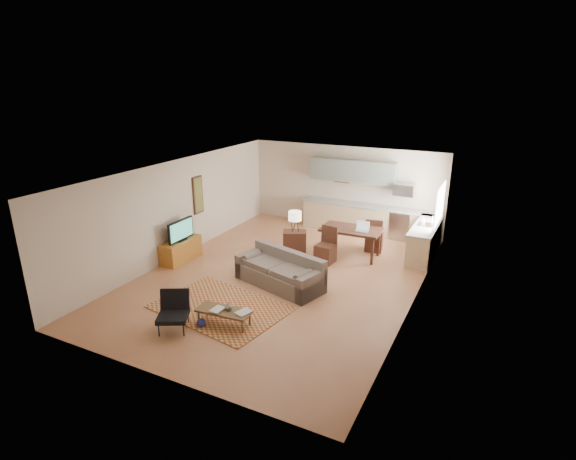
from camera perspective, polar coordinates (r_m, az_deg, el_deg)
The scene contains 25 objects.
room at distance 10.95m, azimuth -0.70°, elevation 0.53°, with size 9.00×9.00×9.00m.
kitchen_counter_back at distance 14.63m, azimuth 9.97°, elevation 1.35°, with size 4.26×0.64×0.92m, color tan, non-canonical shape.
kitchen_counter_right at distance 13.12m, azimuth 16.95°, elevation -1.27°, with size 0.64×2.26×0.92m, color tan, non-canonical shape.
kitchen_range at distance 14.38m, azimuth 14.16°, elevation 0.70°, with size 0.62×0.62×0.90m, color #A5A8AD.
kitchen_microwave at distance 14.11m, azimuth 14.54°, elevation 4.97°, with size 0.62×0.40×0.35m, color #A5A8AD.
upper_cabinets at distance 14.57m, azimuth 8.21°, elevation 7.43°, with size 2.80×0.34×0.70m, color slate.
window_right at distance 12.76m, azimuth 18.74°, elevation 3.13°, with size 0.02×1.40×1.05m, color white.
wall_art_left at distance 13.30m, azimuth -11.34°, elevation 4.38°, with size 0.06×0.42×1.10m, color olive, non-canonical shape.
triptych at distance 14.87m, azimuth 6.88°, elevation 6.93°, with size 1.70×0.04×0.50m, color beige, non-canonical shape.
rug at distance 10.08m, azimuth -8.61°, elevation -9.71°, with size 2.78×1.92×0.02m, color #913A1B.
sofa at distance 10.83m, azimuth -1.11°, elevation -5.06°, with size 2.33×1.01×0.81m, color #61554C, non-canonical shape.
coffee_table at distance 9.38m, azimuth -8.10°, elevation -10.91°, with size 1.14×0.45×0.34m, color #50391F, non-canonical shape.
book_a at distance 9.36m, azimuth -9.51°, elevation -9.78°, with size 0.24×0.31×0.03m, color maroon.
book_b at distance 9.22m, azimuth -6.14°, elevation -10.09°, with size 0.32×0.37×0.02m, color navy.
vase at distance 9.25m, azimuth -7.54°, elevation -9.56°, with size 0.19×0.19×0.16m, color black.
armchair at distance 9.30m, azimuth -14.42°, elevation -10.14°, with size 0.67×0.67×0.77m, color black, non-canonical shape.
tv_credenza at distance 12.66m, azimuth -13.44°, elevation -2.50°, with size 0.49×1.26×0.58m, color #985C1D, non-canonical shape.
tv at distance 12.44m, azimuth -13.47°, elevation -0.04°, with size 0.10×0.97×0.58m, color black, non-canonical shape.
console_table at distance 12.55m, azimuth 0.86°, elevation -1.77°, with size 0.64×0.42×0.74m, color #381E14, non-canonical shape.
table_lamp at distance 12.33m, azimuth 0.88°, elevation 1.14°, with size 0.36×0.36×0.59m, color beige, non-canonical shape.
dining_table at distance 12.66m, azimuth 7.96°, elevation -1.57°, with size 1.63×0.94×0.83m, color #381E14, non-canonical shape.
dining_chair_near at distance 12.14m, azimuth 4.78°, elevation -1.93°, with size 0.47×0.50×0.99m, color #381E14, non-canonical shape.
dining_chair_far at distance 13.16m, azimuth 10.92°, elevation -0.53°, with size 0.48×0.50×1.00m, color #381E14, non-canonical shape.
laptop at distance 12.29m, azimuth 9.35°, elevation 0.42°, with size 0.35×0.26×0.26m, color #A5A8AD, non-canonical shape.
soap_bottle at distance 13.03m, azimuth 16.81°, elevation 1.19°, with size 0.09×0.09×0.19m, color beige.
Camera 1 is at (4.75, -9.25, 4.81)m, focal length 28.00 mm.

